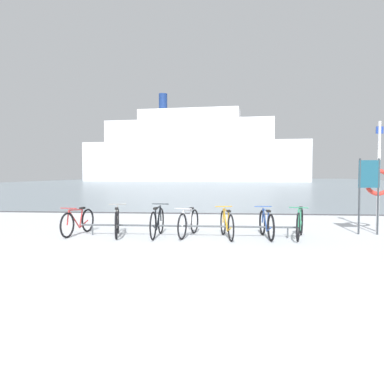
{
  "coord_description": "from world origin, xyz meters",
  "views": [
    {
      "loc": [
        1.84,
        -5.6,
        1.67
      ],
      "look_at": [
        0.58,
        8.1,
        0.99
      ],
      "focal_mm": 35.31,
      "sensor_mm": 36.0,
      "label": 1
    }
  ],
  "objects_px": {
    "info_sign": "(369,183)",
    "ferry_ship": "(193,152)",
    "bicycle_3": "(189,223)",
    "rescue_post": "(378,180)",
    "bicycle_0": "(78,222)",
    "bicycle_1": "(117,222)",
    "bicycle_6": "(300,224)",
    "bicycle_4": "(227,224)",
    "bicycle_5": "(266,224)",
    "bicycle_2": "(157,222)"
  },
  "relations": [
    {
      "from": "info_sign",
      "to": "ferry_ship",
      "type": "height_order",
      "value": "ferry_ship"
    },
    {
      "from": "bicycle_3",
      "to": "rescue_post",
      "type": "bearing_deg",
      "value": 13.75
    },
    {
      "from": "bicycle_0",
      "to": "bicycle_1",
      "type": "relative_size",
      "value": 1.03
    },
    {
      "from": "bicycle_1",
      "to": "bicycle_6",
      "type": "bearing_deg",
      "value": 1.2
    },
    {
      "from": "bicycle_0",
      "to": "bicycle_6",
      "type": "bearing_deg",
      "value": -0.09
    },
    {
      "from": "bicycle_4",
      "to": "bicycle_5",
      "type": "distance_m",
      "value": 1.03
    },
    {
      "from": "bicycle_3",
      "to": "bicycle_5",
      "type": "bearing_deg",
      "value": -1.52
    },
    {
      "from": "bicycle_1",
      "to": "bicycle_4",
      "type": "bearing_deg",
      "value": -0.39
    },
    {
      "from": "bicycle_1",
      "to": "bicycle_3",
      "type": "xyz_separation_m",
      "value": [
        1.91,
        0.12,
        -0.02
      ]
    },
    {
      "from": "bicycle_4",
      "to": "info_sign",
      "type": "height_order",
      "value": "info_sign"
    },
    {
      "from": "bicycle_5",
      "to": "ferry_ship",
      "type": "height_order",
      "value": "ferry_ship"
    },
    {
      "from": "info_sign",
      "to": "bicycle_2",
      "type": "bearing_deg",
      "value": -170.93
    },
    {
      "from": "bicycle_4",
      "to": "bicycle_2",
      "type": "bearing_deg",
      "value": 179.66
    },
    {
      "from": "bicycle_3",
      "to": "info_sign",
      "type": "relative_size",
      "value": 0.82
    },
    {
      "from": "bicycle_6",
      "to": "rescue_post",
      "type": "height_order",
      "value": "rescue_post"
    },
    {
      "from": "bicycle_6",
      "to": "rescue_post",
      "type": "xyz_separation_m",
      "value": [
        2.43,
        1.32,
        1.11
      ]
    },
    {
      "from": "bicycle_4",
      "to": "rescue_post",
      "type": "bearing_deg",
      "value": 18.51
    },
    {
      "from": "rescue_post",
      "to": "ferry_ship",
      "type": "distance_m",
      "value": 71.15
    },
    {
      "from": "bicycle_4",
      "to": "bicycle_6",
      "type": "bearing_deg",
      "value": 3.66
    },
    {
      "from": "info_sign",
      "to": "bicycle_5",
      "type": "bearing_deg",
      "value": -163.67
    },
    {
      "from": "bicycle_1",
      "to": "info_sign",
      "type": "xyz_separation_m",
      "value": [
        6.77,
        0.9,
        1.04
      ]
    },
    {
      "from": "bicycle_3",
      "to": "bicycle_6",
      "type": "height_order",
      "value": "bicycle_6"
    },
    {
      "from": "bicycle_2",
      "to": "bicycle_3",
      "type": "bearing_deg",
      "value": 9.07
    },
    {
      "from": "bicycle_3",
      "to": "bicycle_1",
      "type": "bearing_deg",
      "value": -176.36
    },
    {
      "from": "bicycle_3",
      "to": "bicycle_5",
      "type": "height_order",
      "value": "same"
    },
    {
      "from": "bicycle_5",
      "to": "bicycle_6",
      "type": "distance_m",
      "value": 0.85
    },
    {
      "from": "bicycle_6",
      "to": "ferry_ship",
      "type": "xyz_separation_m",
      "value": [
        -9.03,
        71.37,
        5.98
      ]
    },
    {
      "from": "bicycle_2",
      "to": "bicycle_5",
      "type": "height_order",
      "value": "bicycle_2"
    },
    {
      "from": "bicycle_3",
      "to": "info_sign",
      "type": "distance_m",
      "value": 5.04
    },
    {
      "from": "bicycle_5",
      "to": "ferry_ship",
      "type": "xyz_separation_m",
      "value": [
        -8.17,
        71.41,
        6.0
      ]
    },
    {
      "from": "rescue_post",
      "to": "info_sign",
      "type": "bearing_deg",
      "value": -130.43
    },
    {
      "from": "rescue_post",
      "to": "bicycle_5",
      "type": "bearing_deg",
      "value": -157.59
    },
    {
      "from": "bicycle_1",
      "to": "ferry_ship",
      "type": "height_order",
      "value": "ferry_ship"
    },
    {
      "from": "bicycle_0",
      "to": "ferry_ship",
      "type": "height_order",
      "value": "ferry_ship"
    },
    {
      "from": "rescue_post",
      "to": "bicycle_3",
      "type": "bearing_deg",
      "value": -166.25
    },
    {
      "from": "bicycle_1",
      "to": "bicycle_0",
      "type": "bearing_deg",
      "value": 174.44
    },
    {
      "from": "bicycle_1",
      "to": "bicycle_5",
      "type": "relative_size",
      "value": 0.99
    },
    {
      "from": "bicycle_1",
      "to": "rescue_post",
      "type": "xyz_separation_m",
      "value": [
        7.22,
        1.42,
        1.11
      ]
    },
    {
      "from": "bicycle_3",
      "to": "ferry_ship",
      "type": "xyz_separation_m",
      "value": [
        -6.14,
        71.35,
        6.0
      ]
    },
    {
      "from": "bicycle_3",
      "to": "rescue_post",
      "type": "relative_size",
      "value": 0.54
    },
    {
      "from": "bicycle_5",
      "to": "bicycle_2",
      "type": "bearing_deg",
      "value": -178.46
    },
    {
      "from": "bicycle_1",
      "to": "bicycle_2",
      "type": "height_order",
      "value": "bicycle_2"
    },
    {
      "from": "bicycle_1",
      "to": "bicycle_6",
      "type": "xyz_separation_m",
      "value": [
        4.79,
        0.1,
        0.01
      ]
    },
    {
      "from": "bicycle_4",
      "to": "info_sign",
      "type": "xyz_separation_m",
      "value": [
        3.86,
        0.92,
        1.06
      ]
    },
    {
      "from": "bicycle_2",
      "to": "ferry_ship",
      "type": "distance_m",
      "value": 71.93
    },
    {
      "from": "bicycle_2",
      "to": "ferry_ship",
      "type": "height_order",
      "value": "ferry_ship"
    },
    {
      "from": "bicycle_0",
      "to": "bicycle_1",
      "type": "distance_m",
      "value": 1.13
    },
    {
      "from": "bicycle_0",
      "to": "bicycle_4",
      "type": "xyz_separation_m",
      "value": [
        4.03,
        -0.13,
        0.01
      ]
    },
    {
      "from": "bicycle_2",
      "to": "bicycle_6",
      "type": "bearing_deg",
      "value": 1.69
    },
    {
      "from": "bicycle_1",
      "to": "bicycle_6",
      "type": "relative_size",
      "value": 0.96
    }
  ]
}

